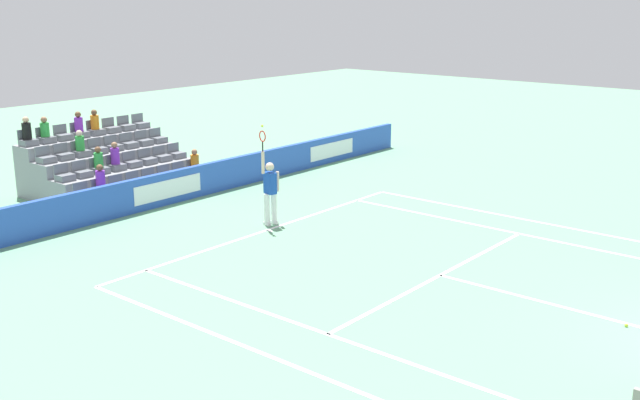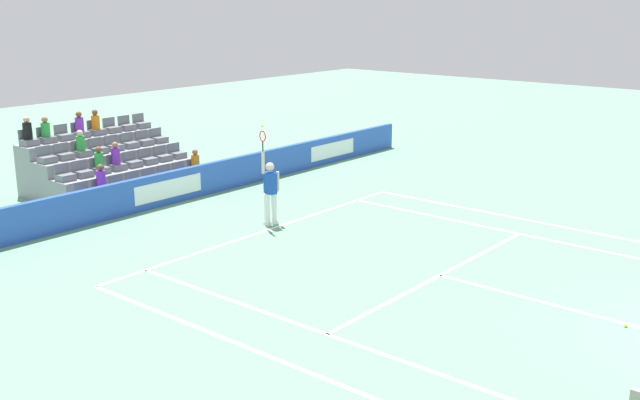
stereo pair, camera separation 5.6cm
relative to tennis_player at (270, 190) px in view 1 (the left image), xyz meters
The scene contains 12 objects.
line_baseline 1.14m from the tennis_player, 32.53° to the left, with size 10.97×0.10×0.01m, color white.
line_service 5.89m from the tennis_player, 85.33° to the left, with size 8.23×0.10×0.01m, color white.
line_centre_service 9.06m from the tennis_player, 86.99° to the left, with size 0.10×6.40×0.01m, color white.
line_singles_sideline_left 7.81m from the tennis_player, 53.70° to the left, with size 0.10×11.89×0.01m, color white.
line_singles_sideline_right 7.30m from the tennis_player, 120.24° to the left, with size 0.10×11.89×0.01m, color white.
line_doubles_sideline_left 8.69m from the tennis_player, 46.36° to the left, with size 0.10×11.89×0.01m, color white.
line_doubles_sideline_right 8.07m from the tennis_player, 128.74° to the left, with size 0.10×11.89×0.01m, color white.
line_centre_mark 1.17m from the tennis_player, 40.34° to the left, with size 0.10×0.20×0.01m, color white.
sponsor_barrier 4.00m from the tennis_player, 83.16° to the right, with size 24.11×0.22×1.01m.
tennis_player is the anchor object (origin of this frame).
stadium_stand 6.91m from the tennis_player, 85.97° to the right, with size 4.96×3.80×2.60m.
loose_tennis_ball 10.11m from the tennis_player, 86.44° to the left, with size 0.07×0.07×0.07m, color #D1E533.
Camera 1 is at (14.43, 1.93, 6.19)m, focal length 42.66 mm.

